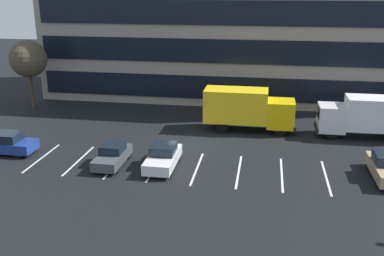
# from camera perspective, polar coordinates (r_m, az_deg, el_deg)

# --- Properties ---
(ground_plane) EXTENTS (120.00, 120.00, 0.00)m
(ground_plane) POSITION_cam_1_polar(r_m,az_deg,el_deg) (33.41, -0.65, -2.43)
(ground_plane) COLOR black
(lot_markings) EXTENTS (19.74, 5.40, 0.01)m
(lot_markings) POSITION_cam_1_polar(r_m,az_deg,el_deg) (29.81, -2.02, -5.08)
(lot_markings) COLOR silver
(lot_markings) RESTS_ON ground_plane
(box_truck_yellow_all) EXTENTS (7.56, 2.50, 3.50)m
(box_truck_yellow_all) POSITION_cam_1_polar(r_m,az_deg,el_deg) (36.78, 7.20, 2.62)
(box_truck_yellow_all) COLOR yellow
(box_truck_yellow_all) RESTS_ON ground_plane
(box_truck_white) EXTENTS (7.19, 2.38, 3.33)m
(box_truck_white) POSITION_cam_1_polar(r_m,az_deg,el_deg) (37.42, 21.66, 1.56)
(box_truck_white) COLOR white
(box_truck_white) RESTS_ON ground_plane
(sedan_charcoal) EXTENTS (1.66, 3.96, 1.42)m
(sedan_charcoal) POSITION_cam_1_polar(r_m,az_deg,el_deg) (30.44, -10.29, -3.51)
(sedan_charcoal) COLOR #474C51
(sedan_charcoal) RESTS_ON ground_plane
(sedan_navy) EXTENTS (4.40, 1.84, 1.57)m
(sedan_navy) POSITION_cam_1_polar(r_m,az_deg,el_deg) (34.65, -23.02, -1.87)
(sedan_navy) COLOR navy
(sedan_navy) RESTS_ON ground_plane
(sedan_white) EXTENTS (1.80, 4.31, 1.54)m
(sedan_white) POSITION_cam_1_polar(r_m,az_deg,el_deg) (29.59, -3.79, -3.77)
(sedan_white) COLOR white
(sedan_white) RESTS_ON ground_plane
(bare_tree) EXTENTS (3.56, 3.56, 6.68)m
(bare_tree) POSITION_cam_1_polar(r_m,az_deg,el_deg) (45.50, -20.51, 8.39)
(bare_tree) COLOR #473323
(bare_tree) RESTS_ON ground_plane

